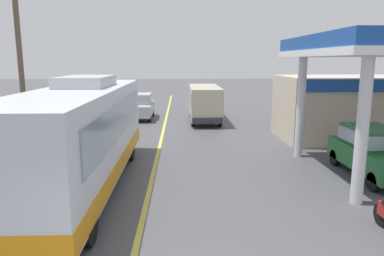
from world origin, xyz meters
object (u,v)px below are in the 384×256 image
minibus_opposing_lane (205,100)px  pedestrian_by_shop (378,153)px  coach_bus_main (81,138)px  car_at_pump (373,149)px  car_trailing_behind_bus (141,105)px

minibus_opposing_lane → pedestrian_by_shop: 13.74m
coach_bus_main → pedestrian_by_shop: bearing=3.5°
pedestrian_by_shop → minibus_opposing_lane: bearing=113.2°
car_at_pump → car_trailing_behind_bus: same height
car_at_pump → minibus_opposing_lane: 13.50m
minibus_opposing_lane → car_trailing_behind_bus: 4.80m
car_trailing_behind_bus → minibus_opposing_lane: bearing=-16.2°
minibus_opposing_lane → coach_bus_main: bearing=-110.6°
pedestrian_by_shop → car_trailing_behind_bus: bearing=125.6°
coach_bus_main → pedestrian_by_shop: 10.43m
pedestrian_by_shop → car_trailing_behind_bus: (-9.99, 13.95, 0.08)m
minibus_opposing_lane → pedestrian_by_shop: minibus_opposing_lane is taller
minibus_opposing_lane → car_trailing_behind_bus: minibus_opposing_lane is taller
coach_bus_main → car_at_pump: 10.40m
car_at_pump → minibus_opposing_lane: minibus_opposing_lane is taller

